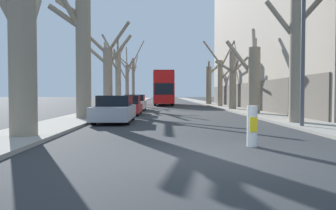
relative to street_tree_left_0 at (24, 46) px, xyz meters
The scene contains 21 objects.
ground_plane 7.16m from the street_tree_left_0, 31.83° to the right, with size 300.00×300.00×0.00m, color #2B2D30.
sidewalk_left 46.67m from the street_tree_left_0, 90.31° to the left, with size 2.48×120.00×0.12m, color gray.
sidewalk_right 48.01m from the street_tree_left_0, 76.38° to the left, with size 2.48×120.00×0.12m, color gray.
building_facade_right 28.42m from the street_tree_left_0, 51.25° to the left, with size 10.08×35.25×15.94m.
street_tree_left_0 is the anchor object (origin of this frame).
street_tree_left_1 7.60m from the street_tree_left_0, 89.62° to the left, with size 2.28×1.40×7.43m.
street_tree_left_2 15.28m from the street_tree_left_0, 89.24° to the left, with size 4.29×3.03×6.96m.
street_tree_left_3 22.99m from the street_tree_left_0, 90.16° to the left, with size 2.13×3.20×7.59m.
street_tree_left_4 30.10m from the street_tree_left_0, 89.81° to the left, with size 2.39×2.70×7.54m.
street_tree_left_5 37.82m from the street_tree_left_0, 89.65° to the left, with size 3.72×2.95×9.24m.
street_tree_right_0 11.95m from the street_tree_left_0, 22.76° to the left, with size 3.31×4.40×8.78m.
street_tree_right_1 16.20m from the street_tree_left_0, 47.74° to the left, with size 2.36×2.52×6.37m.
street_tree_right_2 21.71m from the street_tree_left_0, 59.78° to the left, with size 2.94×2.21×5.34m.
street_tree_right_3 27.89m from the street_tree_left_0, 66.71° to the left, with size 3.73×1.09×7.43m.
street_tree_right_4 35.25m from the street_tree_left_0, 71.86° to the left, with size 2.75×4.06×6.26m.
double_decker_bus 32.55m from the street_tree_left_0, 81.66° to the left, with size 2.46×11.85×4.22m.
parked_car_0 6.84m from the street_tree_left_0, 71.09° to the left, with size 1.82×4.51×1.38m.
parked_car_1 12.64m from the street_tree_left_0, 80.35° to the left, with size 1.87×4.36×1.35m.
parked_car_2 18.69m from the street_tree_left_0, 83.56° to the left, with size 1.88×4.46×1.40m.
lamp_post 10.81m from the street_tree_left_0, 15.24° to the left, with size 1.40×0.20×8.27m.
traffic_bollard 7.66m from the street_tree_left_0, 14.45° to the right, with size 0.29×0.30×1.13m.
Camera 1 is at (-0.98, -7.41, 1.46)m, focal length 35.00 mm.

